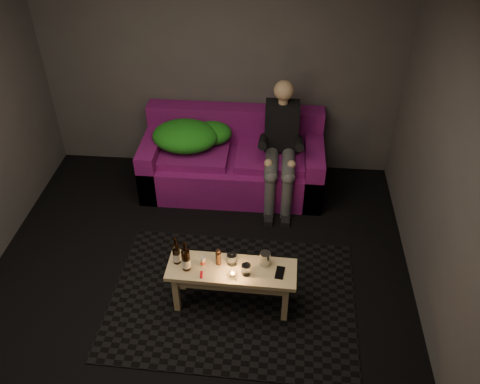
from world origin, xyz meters
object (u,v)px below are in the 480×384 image
object	(u,v)px
person	(281,144)
coffee_table	(232,275)
steel_cup	(265,259)
sofa	(233,162)
beer_bottle_b	(186,259)
beer_bottle_a	(176,253)

from	to	relation	value
person	coffee_table	xyz separation A→B (m)	(-0.37, -1.62, -0.32)
steel_cup	sofa	bearing A→B (deg)	104.40
person	beer_bottle_b	distance (m)	1.82
sofa	beer_bottle_b	bearing A→B (deg)	-96.91
sofa	beer_bottle_b	xyz separation A→B (m)	(-0.22, -1.81, 0.25)
beer_bottle_a	steel_cup	size ratio (longest dim) A/B	2.15
person	sofa	bearing A→B (deg)	162.89
person	beer_bottle_a	bearing A→B (deg)	-118.04
sofa	beer_bottle_a	distance (m)	1.79
beer_bottle_a	coffee_table	bearing A→B (deg)	-4.31
beer_bottle_b	steel_cup	world-z (taller)	beer_bottle_b
coffee_table	steel_cup	distance (m)	0.32
beer_bottle_a	steel_cup	world-z (taller)	beer_bottle_a
coffee_table	steel_cup	size ratio (longest dim) A/B	8.67
coffee_table	sofa	bearing A→B (deg)	95.11
coffee_table	beer_bottle_b	bearing A→B (deg)	-174.95
coffee_table	person	bearing A→B (deg)	77.11
coffee_table	beer_bottle_b	distance (m)	0.43
beer_bottle_a	beer_bottle_b	world-z (taller)	beer_bottle_b
beer_bottle_a	beer_bottle_b	bearing A→B (deg)	-36.50
coffee_table	beer_bottle_a	world-z (taller)	beer_bottle_a
sofa	steel_cup	bearing A→B (deg)	-75.60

